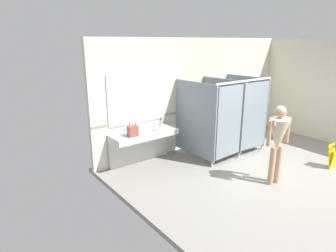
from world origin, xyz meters
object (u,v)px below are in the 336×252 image
paper_cup (156,129)px  wet_floor_sign (334,156)px  person_standing (278,136)px  handbag (133,131)px  soap_dispenser (161,122)px

paper_cup → wet_floor_sign: paper_cup is taller
person_standing → wet_floor_sign: person_standing is taller
handbag → soap_dispenser: handbag is taller
handbag → wet_floor_sign: size_ratio=0.63×
soap_dispenser → paper_cup: 0.47m
person_standing → handbag: size_ratio=4.55×
person_standing → handbag: bearing=131.4°
paper_cup → handbag: bearing=-179.5°
handbag → soap_dispenser: bearing=17.6°
person_standing → paper_cup: size_ratio=15.18×
person_standing → paper_cup: (-1.38, 2.29, -0.17)m
wet_floor_sign → soap_dispenser: bearing=133.0°
person_standing → soap_dispenser: 2.80m
soap_dispenser → person_standing: bearing=-68.5°
handbag → wet_floor_sign: bearing=-35.3°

